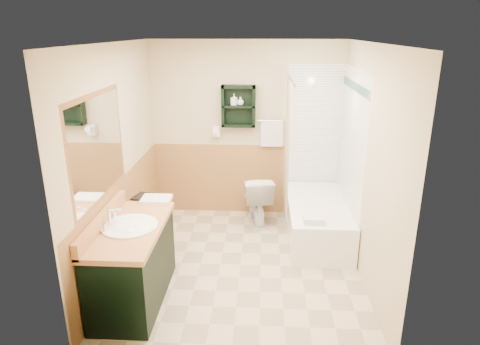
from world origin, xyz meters
name	(u,v)px	position (x,y,z in m)	size (l,w,h in m)	color
floor	(240,265)	(0.00, 0.00, 0.00)	(3.00, 3.00, 0.00)	beige
back_wall	(246,130)	(0.00, 1.52, 1.20)	(2.60, 0.04, 2.40)	beige
left_wall	(116,161)	(-1.32, 0.00, 1.20)	(0.04, 3.00, 2.40)	beige
right_wall	(369,165)	(1.32, 0.00, 1.20)	(0.04, 3.00, 2.40)	beige
ceiling	(241,40)	(0.00, 0.00, 2.42)	(2.60, 3.00, 0.04)	white
wainscot_left	(125,222)	(-1.29, 0.00, 0.50)	(2.98, 2.98, 1.00)	#AE7A46
wainscot_back	(246,179)	(0.00, 1.49, 0.50)	(2.58, 2.58, 1.00)	#AE7A46
mirror_frame	(98,148)	(-1.27, -0.55, 1.50)	(1.30, 1.30, 1.00)	#9A5D32
mirror_glass	(99,148)	(-1.27, -0.55, 1.50)	(1.20, 1.20, 0.90)	white
tile_right	(350,158)	(1.28, 0.75, 1.05)	(1.50, 1.50, 2.10)	white
tile_back	(321,143)	(1.03, 1.48, 1.05)	(0.95, 0.95, 2.10)	white
tile_accent	(355,87)	(1.27, 0.75, 1.90)	(1.50, 1.50, 0.10)	#12422D
wall_shelf	(239,106)	(-0.10, 1.41, 1.55)	(0.45, 0.15, 0.55)	black
hair_dryer	(217,131)	(-0.40, 1.43, 1.20)	(0.10, 0.24, 0.18)	white
towel_bar	(272,121)	(0.35, 1.45, 1.35)	(0.40, 0.06, 0.40)	silver
curtain_rod	(290,77)	(0.53, 0.75, 2.00)	(0.03, 0.03, 1.60)	silver
shower_curtain	(287,145)	(0.53, 0.92, 1.15)	(1.05, 1.05, 1.70)	beige
vanity	(133,264)	(-0.99, -0.69, 0.39)	(0.59, 1.23, 0.78)	black
bathtub	(317,220)	(0.93, 0.70, 0.24)	(0.72, 1.50, 0.48)	white
toilet	(257,199)	(0.16, 1.14, 0.33)	(0.38, 0.68, 0.67)	white
counter_towel	(156,199)	(-0.89, -0.06, 0.80)	(0.31, 0.24, 0.04)	silver
vanity_book	(134,187)	(-1.16, 0.05, 0.90)	(0.17, 0.02, 0.23)	black
tub_towel	(314,220)	(0.81, 0.13, 0.52)	(0.22, 0.19, 0.07)	silver
soap_bottle_a	(234,102)	(-0.16, 1.40, 1.60)	(0.07, 0.15, 0.07)	white
soap_bottle_b	(240,102)	(-0.07, 1.40, 1.61)	(0.09, 0.11, 0.09)	white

